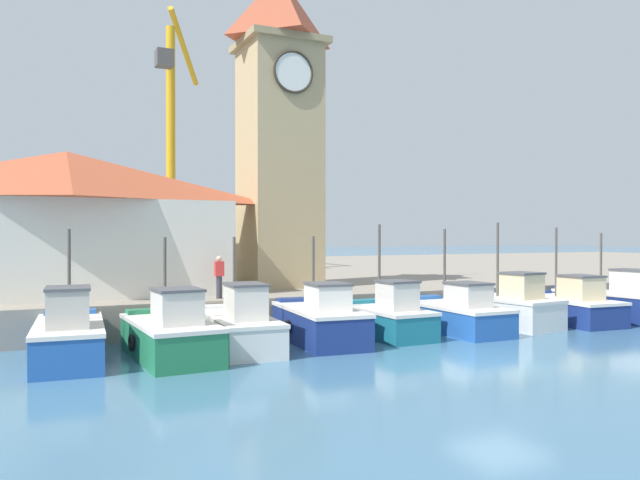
{
  "coord_description": "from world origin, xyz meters",
  "views": [
    {
      "loc": [
        -12.08,
        -13.89,
        3.74
      ],
      "look_at": [
        -0.77,
        10.36,
        3.5
      ],
      "focal_mm": 35.0,
      "sensor_mm": 36.0,
      "label": 1
    }
  ],
  "objects": [
    {
      "name": "ground_plane",
      "position": [
        0.0,
        0.0,
        0.0
      ],
      "size": [
        300.0,
        300.0,
        0.0
      ],
      "primitive_type": "plane",
      "color": "teal"
    },
    {
      "name": "warehouse_left",
      "position": [
        -10.77,
        12.55,
        4.23
      ],
      "size": [
        12.53,
        5.85,
        5.7
      ],
      "color": "silver",
      "rests_on": "quay_wharf"
    },
    {
      "name": "port_crane_near",
      "position": [
        -4.11,
        25.0,
        7.16
      ],
      "size": [
        4.11,
        6.82,
        16.56
      ],
      "color": "#976E11",
      "rests_on": "quay_wharf"
    },
    {
      "name": "fishing_boat_left_inner",
      "position": [
        -5.88,
        5.64,
        0.73
      ],
      "size": [
        2.18,
        5.22,
        3.66
      ],
      "color": "silver",
      "rests_on": "ground"
    },
    {
      "name": "fishing_boat_far_left",
      "position": [
        -11.06,
        5.7,
        0.76
      ],
      "size": [
        2.27,
        5.17,
        3.91
      ],
      "color": "#2356A8",
      "rests_on": "ground"
    },
    {
      "name": "quay_wharf",
      "position": [
        0.0,
        28.36,
        0.65
      ],
      "size": [
        120.0,
        40.0,
        1.31
      ],
      "primitive_type": "cube",
      "color": "gray",
      "rests_on": "ground"
    },
    {
      "name": "fishing_boat_left_outer",
      "position": [
        -8.25,
        4.98,
        0.74
      ],
      "size": [
        2.34,
        4.97,
        3.66
      ],
      "color": "#237A4C",
      "rests_on": "ground"
    },
    {
      "name": "fishing_boat_center",
      "position": [
        -0.24,
        5.67,
        0.71
      ],
      "size": [
        2.05,
        4.19,
        4.12
      ],
      "color": "#196B7F",
      "rests_on": "ground"
    },
    {
      "name": "dock_worker_near_tower",
      "position": [
        -5.57,
        9.14,
        2.15
      ],
      "size": [
        0.34,
        0.22,
        1.62
      ],
      "color": "#33333D",
      "rests_on": "quay_wharf"
    },
    {
      "name": "fishing_boat_far_right",
      "position": [
        11.06,
        5.23,
        0.78
      ],
      "size": [
        2.43,
        5.3,
        3.8
      ],
      "color": "navy",
      "rests_on": "ground"
    },
    {
      "name": "fishing_boat_right_outer",
      "position": [
        8.56,
        5.56,
        0.69
      ],
      "size": [
        2.47,
        5.02,
        4.04
      ],
      "color": "navy",
      "rests_on": "ground"
    },
    {
      "name": "fishing_boat_mid_right",
      "position": [
        2.72,
        5.57,
        0.67
      ],
      "size": [
        2.13,
        5.01,
        3.95
      ],
      "color": "#2356A8",
      "rests_on": "ground"
    },
    {
      "name": "fishing_boat_mid_left",
      "position": [
        -2.98,
        5.66,
        0.75
      ],
      "size": [
        2.46,
        5.13,
        3.68
      ],
      "color": "navy",
      "rests_on": "ground"
    },
    {
      "name": "clock_tower",
      "position": [
        -1.54,
        13.2,
        9.0
      ],
      "size": [
        3.74,
        3.74,
        16.16
      ],
      "color": "tan",
      "rests_on": "quay_wharf"
    },
    {
      "name": "fishing_boat_right_inner",
      "position": [
        5.53,
        5.76,
        0.77
      ],
      "size": [
        2.6,
        4.45,
        4.23
      ],
      "color": "silver",
      "rests_on": "ground"
    }
  ]
}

